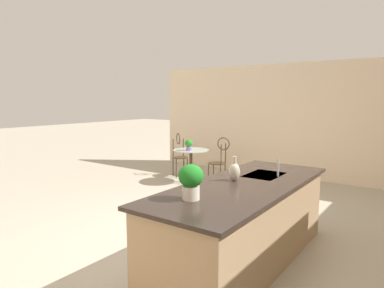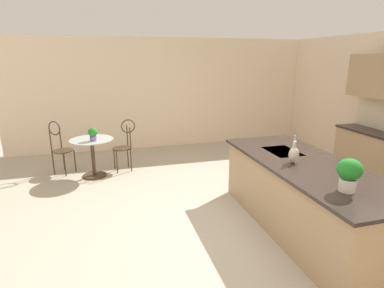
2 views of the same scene
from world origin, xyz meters
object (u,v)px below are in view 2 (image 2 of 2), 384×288
object	(u,v)px
bistro_table	(93,154)
potted_plant_counter_far	(349,173)
potted_plant_on_table	(93,133)
chair_near_window	(124,143)
chair_by_island	(60,145)
vase_on_counter	(294,155)

from	to	relation	value
bistro_table	potted_plant_counter_far	size ratio (longest dim) A/B	2.37
bistro_table	potted_plant_on_table	bearing A→B (deg)	16.09
bistro_table	chair_near_window	distance (m)	0.66
chair_by_island	vase_on_counter	size ratio (longest dim) A/B	3.62
chair_near_window	potted_plant_on_table	xyz separation A→B (m)	(0.36, -0.57, 0.31)
potted_plant_counter_far	potted_plant_on_table	bearing A→B (deg)	-143.68
bistro_table	vase_on_counter	bearing A→B (deg)	43.54
bistro_table	potted_plant_counter_far	bearing A→B (deg)	35.69
bistro_table	potted_plant_on_table	xyz separation A→B (m)	(0.13, 0.04, 0.43)
bistro_table	vase_on_counter	xyz separation A→B (m)	(2.68, 2.55, 0.58)
potted_plant_on_table	vase_on_counter	size ratio (longest dim) A/B	0.85
chair_by_island	vase_on_counter	xyz separation A→B (m)	(3.06, 3.16, 0.46)
chair_by_island	potted_plant_on_table	size ratio (longest dim) A/B	4.28
chair_near_window	vase_on_counter	size ratio (longest dim) A/B	3.62
chair_near_window	potted_plant_counter_far	xyz separation A→B (m)	(3.80, 1.96, 0.54)
potted_plant_on_table	bistro_table	bearing A→B (deg)	-163.91
chair_by_island	chair_near_window	bearing A→B (deg)	82.92
potted_plant_counter_far	bistro_table	bearing A→B (deg)	-144.31
bistro_table	potted_plant_counter_far	world-z (taller)	potted_plant_counter_far
potted_plant_on_table	chair_near_window	bearing A→B (deg)	121.97
bistro_table	potted_plant_on_table	world-z (taller)	potted_plant_on_table
bistro_table	potted_plant_on_table	size ratio (longest dim) A/B	3.29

